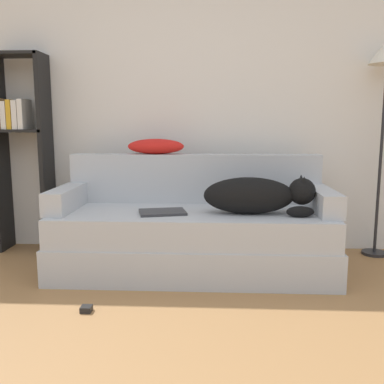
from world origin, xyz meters
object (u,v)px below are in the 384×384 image
Objects in this scene: throw_pillow at (156,146)px; dog at (258,195)px; bookshelf at (21,139)px; couch at (193,241)px; power_adapter at (86,309)px; laptop at (162,212)px.

dog is at bearing -29.93° from throw_pillow.
throw_pillow is at bearing -7.23° from bookshelf.
bookshelf is (-1.46, 0.49, 0.72)m from couch.
couch reaches higher than power_adapter.
power_adapter is at bearing -128.59° from couch.
bookshelf is (-1.15, 0.15, 0.05)m from throw_pillow.
dog is 2.12× the size of laptop.
dog is 2.04m from bookshelf.
couch is 5.52× the size of laptop.
bookshelf reaches higher than power_adapter.
laptop is 0.22× the size of bookshelf.
bookshelf is at bearing 125.91° from power_adapter.
throw_pillow is 0.27× the size of bookshelf.
throw_pillow is at bearing 131.91° from couch.
couch is 4.47× the size of throw_pillow.
bookshelf is at bearing 172.77° from throw_pillow.
throw_pillow reaches higher than dog.
bookshelf is 26.26× the size of power_adapter.
dog is 0.47× the size of bookshelf.
throw_pillow is at bearing 75.78° from power_adapter.
power_adapter is at bearing -104.22° from throw_pillow.
throw_pillow is (-0.10, 0.46, 0.43)m from laptop.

